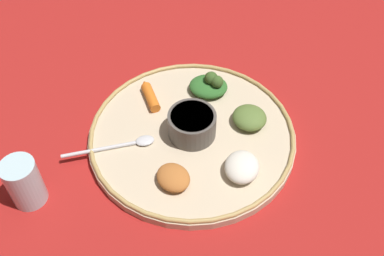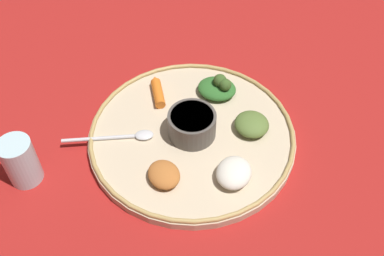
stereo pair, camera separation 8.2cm
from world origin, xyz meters
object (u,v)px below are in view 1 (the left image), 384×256
at_px(greens_pile, 209,85).
at_px(drinking_glass, 25,185).
at_px(carrot_near_spoon, 150,95).
at_px(center_bowl, 192,124).
at_px(spoon, 124,145).

distance_m(greens_pile, drinking_glass, 0.39).
bearing_deg(drinking_glass, carrot_near_spoon, -163.18).
relative_size(center_bowl, carrot_near_spoon, 1.04).
relative_size(spoon, greens_pile, 1.63).
height_order(center_bowl, spoon, center_bowl).
relative_size(greens_pile, drinking_glass, 1.11).
xyz_separation_m(center_bowl, spoon, (0.12, -0.04, -0.02)).
height_order(greens_pile, carrot_near_spoon, greens_pile).
bearing_deg(greens_pile, drinking_glass, 5.74).
bearing_deg(spoon, drinking_glass, 1.18).
bearing_deg(center_bowl, greens_pile, -139.65).
height_order(carrot_near_spoon, drinking_glass, drinking_glass).
relative_size(carrot_near_spoon, drinking_glass, 0.94).
bearing_deg(drinking_glass, center_bowl, 172.94).
bearing_deg(spoon, carrot_near_spoon, -140.98).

